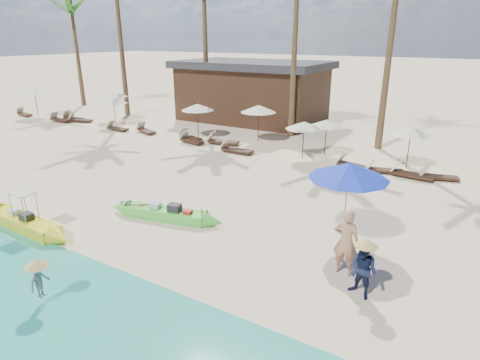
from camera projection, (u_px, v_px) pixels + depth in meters
The scene contains 32 objects.
ground at pixel (202, 241), 12.51m from camera, with size 240.00×240.00×0.00m, color beige.
wet_sand_strip at pixel (63, 339), 8.47m from camera, with size 240.00×4.50×0.01m, color tan.
green_canoe at pixel (165, 214), 13.94m from camera, with size 4.74×1.33×0.61m.
yellow_canoe at pixel (24, 223), 13.23m from camera, with size 5.20×0.80×1.35m.
tourist at pixel (346, 242), 10.52m from camera, with size 0.68×0.45×1.88m, color tan.
vendor_green at pixel (363, 270), 9.61m from camera, with size 0.71×0.55×1.46m, color #151E3B.
vendor_yellow at pixel (39, 280), 9.41m from camera, with size 0.57×0.33×0.88m, color gray.
blue_umbrella at pixel (349, 171), 11.71m from camera, with size 2.38×2.38×2.56m.
resort_parasol_0 at pixel (34, 90), 30.99m from camera, with size 2.24×2.24×2.31m.
lounger_0_left at pixel (24, 113), 31.87m from camera, with size 1.79×0.79×0.59m.
lounger_0_right at pixel (60, 119), 29.69m from camera, with size 1.85×0.60×0.62m.
resort_parasol_1 at pixel (113, 94), 29.67m from camera, with size 2.11×2.11×2.17m.
lounger_1_left at pixel (73, 117), 30.27m from camera, with size 1.86×0.62×0.63m.
lounger_1_right at pixel (79, 119), 29.57m from camera, with size 1.84×1.07×0.60m.
resort_parasol_2 at pixel (114, 101), 27.91m from camera, with size 1.89×1.89×1.95m.
lounger_2_left at pixel (117, 128), 26.95m from camera, with size 1.64×0.53×0.55m.
resort_parasol_3 at pixel (197, 107), 24.65m from camera, with size 2.03×2.03×2.09m.
lounger_3_left at pixel (146, 130), 26.28m from camera, with size 1.86×1.12×0.61m.
lounger_3_right at pixel (189, 136), 24.65m from camera, with size 1.86×1.04×0.60m.
resort_parasol_4 at pixel (258, 109), 23.61m from camera, with size 2.12×2.12×2.19m.
lounger_4_left at pixel (191, 140), 23.80m from camera, with size 1.73×0.81×0.57m.
lounger_4_right at pixel (221, 141), 23.52m from camera, with size 1.98×0.93×0.65m.
resort_parasol_5 at pixel (304, 125), 20.26m from camera, with size 1.89×1.89×1.95m.
lounger_5_left at pixel (235, 149), 21.84m from camera, with size 1.86×0.58×0.63m.
resort_parasol_6 at pixel (327, 123), 20.90m from camera, with size 1.86×1.86×1.92m.
lounger_6_left at pixel (352, 164), 19.27m from camera, with size 1.81×0.83×0.59m.
lounger_6_right at pixel (382, 169), 18.63m from camera, with size 1.73×0.93×0.56m.
resort_parasol_7 at pixel (411, 131), 18.84m from camera, with size 1.96×1.96×2.01m.
lounger_7_left at pixel (410, 173), 17.99m from camera, with size 1.87×0.71×0.62m.
lounger_7_right at pixel (437, 176), 17.76m from camera, with size 1.71×0.93×0.56m.
palm_0 at pixel (71, 10), 34.13m from camera, with size 2.08×2.08×9.90m.
pavilion_west at pixel (252, 90), 29.75m from camera, with size 10.80×6.60×4.30m.
Camera 1 is at (6.73, -8.93, 6.04)m, focal length 30.00 mm.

